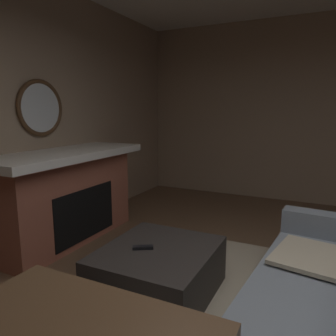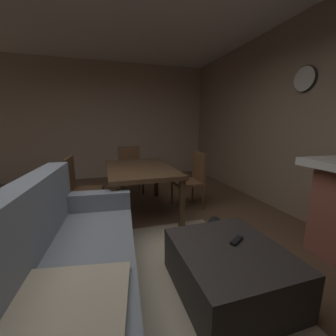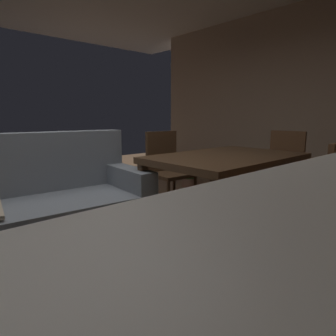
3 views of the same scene
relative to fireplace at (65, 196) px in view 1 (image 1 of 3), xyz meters
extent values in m
cube|color=#9E846B|center=(-2.91, 2.43, 0.92)|extent=(0.12, 6.01, 2.89)
cube|color=tan|center=(0.54, 2.06, -0.52)|extent=(2.60, 2.00, 0.01)
cube|color=#9E5642|center=(0.00, -0.02, -0.05)|extent=(1.70, 0.60, 0.95)
cube|color=black|center=(0.00, 0.24, -0.17)|extent=(0.94, 0.10, 0.56)
cube|color=white|center=(0.00, 0.03, 0.47)|extent=(1.94, 0.76, 0.08)
torus|color=#4C331E|center=(0.00, -0.29, 0.97)|extent=(0.63, 0.05, 0.63)
cylinder|color=silver|center=(0.00, -0.29, 0.97)|extent=(0.54, 0.01, 0.54)
cube|color=slate|center=(0.72, 2.65, -0.31)|extent=(2.17, 1.05, 0.42)
cube|color=tan|center=(0.30, 2.69, -0.07)|extent=(0.68, 0.82, 0.03)
cube|color=#2D2826|center=(0.54, 1.47, -0.32)|extent=(0.94, 0.84, 0.40)
cube|color=black|center=(0.60, 1.36, -0.11)|extent=(0.13, 0.16, 0.02)
ellipsoid|color=black|center=(1.31, 1.14, -0.38)|extent=(0.53, 0.36, 0.20)
sphere|color=black|center=(1.11, 1.22, -0.27)|extent=(0.15, 0.15, 0.15)
camera|label=1|loc=(2.65, 2.58, 0.95)|focal=34.43mm
camera|label=2|loc=(-0.81, 2.41, 0.86)|focal=22.91mm
camera|label=3|loc=(0.06, 0.17, 0.59)|focal=31.39mm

